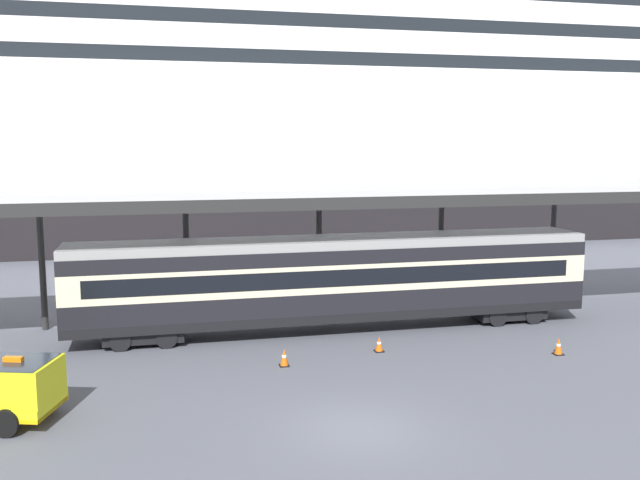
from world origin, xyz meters
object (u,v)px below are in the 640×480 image
at_px(train_carriage, 335,279).
at_px(traffic_cone_mid, 558,346).
at_px(traffic_cone_far, 379,344).
at_px(traffic_cone_near, 284,358).
at_px(cruise_ship, 89,94).

relative_size(train_carriage, traffic_cone_mid, 33.66).
bearing_deg(traffic_cone_far, traffic_cone_near, -167.32).
xyz_separation_m(train_carriage, traffic_cone_mid, (7.62, -5.50, -1.98)).
height_order(train_carriage, traffic_cone_far, train_carriage).
distance_m(train_carriage, traffic_cone_mid, 9.60).
relative_size(traffic_cone_mid, traffic_cone_far, 1.10).
height_order(cruise_ship, traffic_cone_mid, cruise_ship).
height_order(traffic_cone_mid, traffic_cone_far, traffic_cone_mid).
relative_size(cruise_ship, traffic_cone_near, 265.37).
bearing_deg(train_carriage, cruise_ship, 109.45).
bearing_deg(traffic_cone_mid, train_carriage, 144.18).
distance_m(traffic_cone_near, traffic_cone_far, 4.09).
relative_size(traffic_cone_near, traffic_cone_far, 1.08).
bearing_deg(traffic_cone_near, traffic_cone_mid, -5.82).
xyz_separation_m(train_carriage, traffic_cone_near, (-3.08, -4.41, -1.98)).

